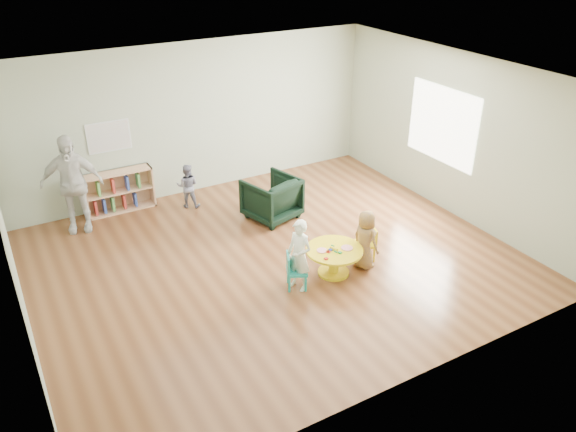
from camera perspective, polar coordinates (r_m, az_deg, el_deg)
The scene contains 11 objects.
room at distance 7.84m, azimuth -1.46°, elevation 7.35°, with size 7.10×7.00×2.80m.
activity_table at distance 8.23m, azimuth 4.71°, elevation -4.13°, with size 0.83×0.83×0.46m.
kid_chair_left at distance 7.91m, azimuth 0.61°, elevation -5.50°, with size 0.38×0.38×0.54m.
kid_chair_right at distance 8.64m, azimuth 8.10°, elevation -2.67°, with size 0.36×0.36×0.54m.
bookshelf at distance 10.43m, azimuth -16.87°, elevation 2.42°, with size 1.20×0.30×0.75m.
alphabet_poster at distance 10.18m, azimuth -17.74°, elevation 7.70°, with size 0.74×0.01×0.54m.
armchair at distance 9.71m, azimuth -1.68°, elevation 1.83°, with size 0.81×0.83×0.76m, color black.
child_left at distance 7.77m, azimuth 1.15°, elevation -4.02°, with size 0.39×0.26×1.07m, color white.
child_right at distance 8.36m, azimuth 7.86°, elevation -2.40°, with size 0.45×0.30×0.93m, color orange.
toddler at distance 10.24m, azimuth -10.16°, elevation 3.02°, with size 0.40×0.31×0.82m, color #191A40.
adult_caretaker at distance 9.78m, azimuth -21.11°, elevation 3.05°, with size 0.98×0.41×1.67m, color silver.
Camera 1 is at (-3.44, -6.47, 4.65)m, focal length 35.00 mm.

